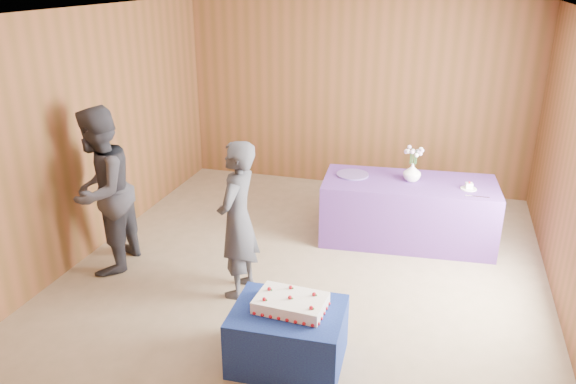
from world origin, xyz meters
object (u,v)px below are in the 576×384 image
at_px(cake_table, 288,336).
at_px(serving_table, 408,211).
at_px(vase, 412,172).
at_px(guest_right, 101,191).
at_px(sheet_cake, 291,303).
at_px(guest_left, 238,220).

height_order(cake_table, serving_table, serving_table).
xyz_separation_m(vase, guest_right, (-3.07, -1.62, 0.04)).
bearing_deg(serving_table, sheet_cake, -110.31).
bearing_deg(serving_table, guest_right, -157.02).
bearing_deg(sheet_cake, serving_table, 77.74).
distance_m(cake_table, serving_table, 2.70).
xyz_separation_m(sheet_cake, guest_right, (-2.34, 0.96, 0.34)).
height_order(sheet_cake, guest_right, guest_right).
height_order(cake_table, guest_left, guest_left).
distance_m(sheet_cake, guest_right, 2.55).
xyz_separation_m(serving_table, vase, (0.01, 0.03, 0.48)).
bearing_deg(guest_left, serving_table, 139.70).
relative_size(serving_table, sheet_cake, 3.31).
bearing_deg(serving_table, vase, 60.66).
height_order(serving_table, guest_left, guest_left).
relative_size(cake_table, vase, 4.24).
relative_size(sheet_cake, vase, 2.85).
bearing_deg(sheet_cake, guest_right, 161.05).
bearing_deg(guest_right, serving_table, 110.99).
bearing_deg(guest_right, sheet_cake, 61.02).
height_order(cake_table, guest_right, guest_right).
distance_m(sheet_cake, vase, 2.71).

